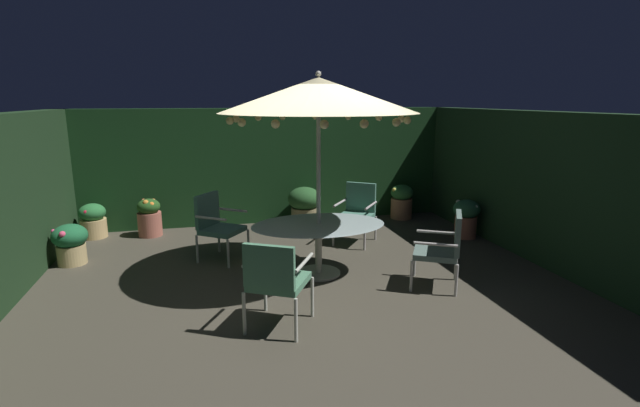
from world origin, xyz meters
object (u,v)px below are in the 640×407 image
object	(u,v)px
potted_plant_back_left	(304,204)
patio_umbrella	(318,95)
patio_chair_north	(216,222)
potted_plant_left_near	(93,220)
patio_dining_table	(319,233)
potted_plant_back_right	(149,217)
potted_plant_front_corner	(466,216)
patio_chair_southeast	(357,210)
patio_chair_northeast	(276,277)
potted_plant_right_far	(70,242)
potted_plant_right_near	(402,201)
patio_chair_east	(444,246)

from	to	relation	value
potted_plant_back_left	patio_umbrella	bearing A→B (deg)	-97.75
patio_chair_north	potted_plant_left_near	distance (m)	2.60
patio_dining_table	potted_plant_back_right	bearing A→B (deg)	134.24
potted_plant_left_near	potted_plant_front_corner	distance (m)	6.36
patio_dining_table	patio_chair_southeast	size ratio (longest dim) A/B	1.87
patio_dining_table	potted_plant_left_near	size ratio (longest dim) A/B	3.03
patio_chair_northeast	potted_plant_back_right	world-z (taller)	patio_chair_northeast
patio_umbrella	potted_plant_back_right	bearing A→B (deg)	134.24
potted_plant_left_near	potted_plant_back_right	world-z (taller)	potted_plant_back_right
patio_umbrella	potted_plant_right_far	xyz separation A→B (m)	(-3.35, 1.24, -2.04)
potted_plant_right_near	patio_chair_north	bearing A→B (deg)	-156.33
patio_chair_northeast	patio_dining_table	bearing A→B (deg)	60.82
patio_chair_southeast	potted_plant_back_right	distance (m)	3.58
patio_dining_table	potted_plant_back_left	distance (m)	2.54
potted_plant_right_near	patio_dining_table	bearing A→B (deg)	-132.22
potted_plant_back_left	potted_plant_front_corner	xyz separation A→B (m)	(2.51, -1.44, -0.03)
patio_umbrella	patio_chair_northeast	distance (m)	2.42
patio_chair_northeast	patio_chair_east	world-z (taller)	patio_chair_northeast
patio_chair_southeast	potted_plant_right_far	xyz separation A→B (m)	(-4.32, -0.07, -0.21)
patio_chair_north	patio_umbrella	bearing A→B (deg)	-36.45
potted_plant_right_near	potted_plant_front_corner	bearing A→B (deg)	-70.12
potted_plant_back_right	patio_chair_southeast	bearing A→B (deg)	-18.98
patio_dining_table	potted_plant_back_left	xyz separation A→B (m)	(0.34, 2.51, -0.19)
patio_chair_east	potted_plant_left_near	world-z (taller)	patio_chair_east
potted_plant_right_near	potted_plant_right_far	distance (m)	5.81
patio_chair_southeast	potted_plant_right_far	distance (m)	4.33
patio_chair_north	potted_plant_front_corner	size ratio (longest dim) A/B	1.49
patio_chair_northeast	potted_plant_right_far	distance (m)	3.69
patio_chair_east	patio_chair_southeast	bearing A→B (deg)	101.90
potted_plant_back_right	patio_chair_east	bearing A→B (deg)	-40.46
potted_plant_back_right	potted_plant_right_far	distance (m)	1.55
patio_chair_east	potted_plant_right_far	xyz separation A→B (m)	(-4.77, 2.03, -0.22)
patio_chair_northeast	potted_plant_left_near	xyz separation A→B (m)	(-2.54, 4.00, -0.27)
patio_chair_north	potted_plant_front_corner	xyz separation A→B (m)	(4.16, 0.11, -0.19)
patio_chair_northeast	patio_chair_north	bearing A→B (deg)	102.24
patio_umbrella	patio_chair_north	xyz separation A→B (m)	(-1.31, 0.96, -1.81)
patio_chair_southeast	potted_plant_right_far	world-z (taller)	patio_chair_southeast
patio_chair_east	potted_plant_back_left	world-z (taller)	patio_chair_east
patio_umbrella	potted_plant_back_right	world-z (taller)	patio_umbrella
patio_umbrella	potted_plant_left_near	world-z (taller)	patio_umbrella
patio_chair_north	potted_plant_back_left	distance (m)	2.27
patio_chair_northeast	potted_plant_right_near	world-z (taller)	patio_chair_northeast
patio_chair_north	potted_plant_right_far	size ratio (longest dim) A/B	1.66
potted_plant_right_near	patio_umbrella	bearing A→B (deg)	-132.22
potted_plant_right_far	potted_plant_back_left	bearing A→B (deg)	19.06
patio_chair_northeast	potted_plant_front_corner	size ratio (longest dim) A/B	1.47
patio_chair_east	potted_plant_back_right	size ratio (longest dim) A/B	1.46
potted_plant_back_left	patio_dining_table	bearing A→B (deg)	-97.75
patio_chair_east	potted_plant_left_near	size ratio (longest dim) A/B	1.62
patio_chair_southeast	potted_plant_left_near	distance (m)	4.50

